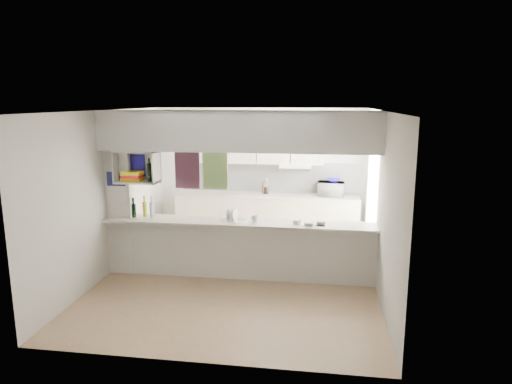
% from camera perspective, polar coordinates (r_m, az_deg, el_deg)
% --- Properties ---
extents(floor, '(4.80, 4.80, 0.00)m').
position_cam_1_polar(floor, '(7.33, -2.20, -10.63)').
color(floor, '#A67F60').
rests_on(floor, ground).
extents(ceiling, '(4.80, 4.80, 0.00)m').
position_cam_1_polar(ceiling, '(6.79, -2.37, 10.15)').
color(ceiling, white).
rests_on(ceiling, wall_back).
extents(wall_back, '(4.20, 0.00, 4.20)m').
position_cam_1_polar(wall_back, '(9.27, 0.40, 2.43)').
color(wall_back, silver).
rests_on(wall_back, floor).
extents(wall_left, '(0.00, 4.80, 4.80)m').
position_cam_1_polar(wall_left, '(7.60, -18.04, -0.14)').
color(wall_left, silver).
rests_on(wall_left, floor).
extents(wall_right, '(0.00, 4.80, 4.80)m').
position_cam_1_polar(wall_right, '(6.89, 15.17, -1.14)').
color(wall_right, silver).
rests_on(wall_right, floor).
extents(servery_partition, '(4.20, 0.50, 2.60)m').
position_cam_1_polar(servery_partition, '(6.91, -3.72, 2.32)').
color(servery_partition, silver).
rests_on(servery_partition, floor).
extents(cubby_shelf, '(0.65, 0.35, 0.50)m').
position_cam_1_polar(cubby_shelf, '(7.26, -14.68, 2.82)').
color(cubby_shelf, white).
rests_on(cubby_shelf, bulkhead).
extents(kitchen_run, '(3.60, 0.63, 2.24)m').
position_cam_1_polar(kitchen_run, '(9.09, 1.17, -0.81)').
color(kitchen_run, beige).
rests_on(kitchen_run, floor).
extents(microwave, '(0.53, 0.38, 0.27)m').
position_cam_1_polar(microwave, '(8.96, 9.36, 0.38)').
color(microwave, white).
rests_on(microwave, bench_top).
extents(bowl, '(0.26, 0.26, 0.06)m').
position_cam_1_polar(bowl, '(8.93, 9.66, 1.43)').
color(bowl, '#140B7D').
rests_on(bowl, microwave).
extents(dish_rack, '(0.42, 0.36, 0.19)m').
position_cam_1_polar(dish_rack, '(7.05, -2.79, -2.99)').
color(dish_rack, silver).
rests_on(dish_rack, breakfast_bar).
extents(cup, '(0.15, 0.15, 0.09)m').
position_cam_1_polar(cup, '(6.93, -0.16, -3.37)').
color(cup, white).
rests_on(cup, dish_rack).
extents(wine_bottles, '(0.37, 0.15, 0.35)m').
position_cam_1_polar(wine_bottles, '(7.45, -13.85, -2.12)').
color(wine_bottles, black).
rests_on(wine_bottles, breakfast_bar).
extents(plastic_tubs, '(0.48, 0.21, 0.06)m').
position_cam_1_polar(plastic_tubs, '(6.88, 6.44, -3.84)').
color(plastic_tubs, silver).
rests_on(plastic_tubs, breakfast_bar).
extents(utensil_jar, '(0.10, 0.10, 0.14)m').
position_cam_1_polar(utensil_jar, '(9.06, 1.28, 0.21)').
color(utensil_jar, black).
rests_on(utensil_jar, bench_top).
extents(knife_block, '(0.14, 0.13, 0.22)m').
position_cam_1_polar(knife_block, '(9.09, 1.17, 0.53)').
color(knife_block, brown).
rests_on(knife_block, bench_top).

